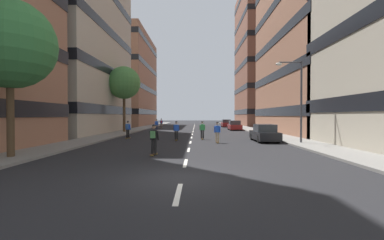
{
  "coord_description": "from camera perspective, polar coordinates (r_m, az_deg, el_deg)",
  "views": [
    {
      "loc": [
        0.54,
        -9.73,
        2.27
      ],
      "look_at": [
        0.0,
        20.47,
        1.79
      ],
      "focal_mm": 24.98,
      "sensor_mm": 36.0,
      "label": 1
    }
  ],
  "objects": [
    {
      "name": "ground_plane",
      "position": [
        39.99,
        0.25,
        -2.34
      ],
      "size": [
        181.17,
        181.17,
        0.0
      ],
      "primitive_type": "plane",
      "color": "black"
    },
    {
      "name": "sidewalk_left",
      "position": [
        44.82,
        -11.51,
        -1.92
      ],
      "size": [
        2.96,
        83.04,
        0.14
      ],
      "primitive_type": "cube",
      "color": "gray",
      "rests_on": "ground_plane"
    },
    {
      "name": "sidewalk_right",
      "position": [
        44.6,
        12.21,
        -1.93
      ],
      "size": [
        2.96,
        83.04,
        0.14
      ],
      "primitive_type": "cube",
      "color": "gray",
      "rests_on": "ground_plane"
    },
    {
      "name": "lane_markings",
      "position": [
        40.29,
        0.26,
        -2.31
      ],
      "size": [
        0.16,
        67.2,
        0.01
      ],
      "color": "silver",
      "rests_on": "ground_plane"
    },
    {
      "name": "building_left_mid",
      "position": [
        41.41,
        -27.97,
        15.43
      ],
      "size": [
        16.42,
        20.75,
        25.25
      ],
      "color": "#BCB29E",
      "rests_on": "ground_plane"
    },
    {
      "name": "building_left_far",
      "position": [
        66.15,
        -16.16,
        8.08
      ],
      "size": [
        16.42,
        23.2,
        20.94
      ],
      "color": "#9E6B51",
      "rests_on": "ground_plane"
    },
    {
      "name": "building_right_mid",
      "position": [
        41.99,
        28.7,
        20.43
      ],
      "size": [
        16.42,
        22.33,
        32.57
      ],
      "color": "#9E6B51",
      "rests_on": "ground_plane"
    },
    {
      "name": "building_right_far",
      "position": [
        66.7,
        17.33,
        12.57
      ],
      "size": [
        16.42,
        18.14,
        31.41
      ],
      "color": "brown",
      "rests_on": "ground_plane"
    },
    {
      "name": "parked_car_near",
      "position": [
        24.38,
        15.2,
        -2.81
      ],
      "size": [
        1.82,
        4.4,
        1.52
      ],
      "color": "black",
      "rests_on": "ground_plane"
    },
    {
      "name": "parked_car_mid",
      "position": [
        42.61,
        9.07,
        -1.21
      ],
      "size": [
        1.82,
        4.4,
        1.52
      ],
      "color": "maroon",
      "rests_on": "ground_plane"
    },
    {
      "name": "parked_car_far",
      "position": [
        54.45,
        7.31,
        -0.75
      ],
      "size": [
        1.82,
        4.4,
        1.52
      ],
      "color": "maroon",
      "rests_on": "ground_plane"
    },
    {
      "name": "street_tree_near",
      "position": [
        17.24,
        -34.38,
        13.18
      ],
      "size": [
        4.62,
        4.62,
        8.17
      ],
      "color": "#4C3823",
      "rests_on": "sidewalk_left"
    },
    {
      "name": "street_tree_mid",
      "position": [
        37.1,
        -14.31,
        7.67
      ],
      "size": [
        4.34,
        4.34,
        8.72
      ],
      "color": "#4C3823",
      "rests_on": "sidewalk_left"
    },
    {
      "name": "streetlamp_right",
      "position": [
        22.98,
        21.45,
        5.52
      ],
      "size": [
        2.13,
        0.3,
        6.5
      ],
      "color": "#3F3F44",
      "rests_on": "sidewalk_right"
    },
    {
      "name": "skater_0",
      "position": [
        25.6,
        2.21,
        -1.96
      ],
      "size": [
        0.54,
        0.91,
        1.78
      ],
      "color": "brown",
      "rests_on": "ground_plane"
    },
    {
      "name": "skater_1",
      "position": [
        24.53,
        -3.37,
        -2.09
      ],
      "size": [
        0.53,
        0.9,
        1.78
      ],
      "color": "brown",
      "rests_on": "ground_plane"
    },
    {
      "name": "skater_2",
      "position": [
        15.44,
        -8.17,
        -3.75
      ],
      "size": [
        0.56,
        0.92,
        1.78
      ],
      "color": "brown",
      "rests_on": "ground_plane"
    },
    {
      "name": "skater_3",
      "position": [
        48.72,
        -6.56,
        -0.57
      ],
      "size": [
        0.56,
        0.92,
        1.78
      ],
      "color": "brown",
      "rests_on": "ground_plane"
    },
    {
      "name": "skater_4",
      "position": [
        22.32,
        5.42,
        -2.39
      ],
      "size": [
        0.53,
        0.9,
        1.78
      ],
      "color": "brown",
      "rests_on": "ground_plane"
    },
    {
      "name": "skater_5",
      "position": [
        27.32,
        -13.56,
        -1.74
      ],
      "size": [
        0.57,
        0.92,
        1.78
      ],
      "color": "brown",
      "rests_on": "ground_plane"
    },
    {
      "name": "skater_6",
      "position": [
        40.98,
        -7.57,
        -0.89
      ],
      "size": [
        0.56,
        0.92,
        1.78
      ],
      "color": "brown",
      "rests_on": "ground_plane"
    }
  ]
}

